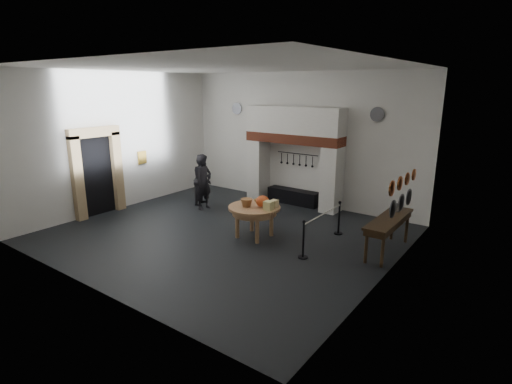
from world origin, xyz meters
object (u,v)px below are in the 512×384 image
Objects in this scene: iron_range at (293,196)px; side_table at (389,219)px; barrier_post_near at (303,240)px; barrier_post_far at (339,219)px; visitor_far at (203,179)px; visitor_near at (204,183)px; work_table at (254,208)px.

iron_range is 0.86× the size of side_table.
barrier_post_near and barrier_post_far have the same top height.
visitor_far reaches higher than iron_range.
iron_range is 2.11× the size of barrier_post_near.
visitor_near reaches higher than iron_range.
visitor_near is 2.01× the size of barrier_post_far.
visitor_far reaches higher than work_table.
iron_range is 4.65m from barrier_post_near.
work_table is 1.87m from barrier_post_near.
barrier_post_far is (4.69, 0.46, -0.45)m from visitor_near.
visitor_far reaches higher than barrier_post_near.
side_table is 2.44× the size of barrier_post_near.
visitor_far is (-0.40, 0.40, -0.02)m from visitor_near.
visitor_near is at bearing -174.41° from barrier_post_far.
side_table is (4.10, -2.31, 0.62)m from iron_range.
iron_range is at bearing 103.24° from work_table.
barrier_post_far is at bearing -35.72° from iron_range.
barrier_post_near is 1.00× the size of barrier_post_far.
iron_range is 3.20m from visitor_near.
side_table is at bearing -113.55° from visitor_far.
work_table is 0.78× the size of visitor_near.
iron_range is 1.07× the size of visitor_far.
side_table is (3.30, 1.11, 0.03)m from work_table.
barrier_post_near is (4.69, -1.54, -0.45)m from visitor_near.
side_table is at bearing -87.05° from visitor_near.
visitor_near is (-2.91, 1.10, 0.06)m from work_table.
barrier_post_far is at bearing 90.00° from barrier_post_near.
iron_range is at bearing -72.78° from visitor_far.
visitor_near reaches higher than visitor_far.
barrier_post_far reaches higher than iron_range.
work_table is 3.64m from visitor_far.
side_table is 2.44× the size of barrier_post_far.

